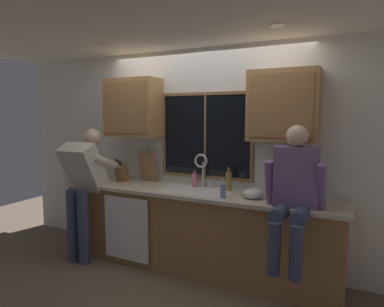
% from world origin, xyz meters
% --- Properties ---
extents(back_wall, '(5.64, 0.12, 2.55)m').
position_xyz_m(back_wall, '(0.00, 0.06, 1.27)').
color(back_wall, silver).
rests_on(back_wall, floor).
extents(ceiling, '(5.64, 4.40, 0.04)m').
position_xyz_m(ceiling, '(0.00, -1.60, 2.57)').
color(ceiling, white).
extents(ceiling_downlight_left, '(0.14, 0.14, 0.01)m').
position_xyz_m(ceiling_downlight_left, '(-0.97, -0.60, 2.54)').
color(ceiling_downlight_left, '#FFEAB2').
extents(ceiling_downlight_right, '(0.14, 0.14, 0.01)m').
position_xyz_m(ceiling_downlight_right, '(0.97, -0.60, 2.54)').
color(ceiling_downlight_right, '#FFEAB2').
extents(window_glass, '(1.10, 0.02, 0.95)m').
position_xyz_m(window_glass, '(0.03, -0.01, 1.52)').
color(window_glass, black).
extents(window_frame_top, '(1.17, 0.02, 0.04)m').
position_xyz_m(window_frame_top, '(0.03, -0.02, 2.02)').
color(window_frame_top, brown).
extents(window_frame_bottom, '(1.17, 0.02, 0.04)m').
position_xyz_m(window_frame_bottom, '(0.03, -0.02, 1.03)').
color(window_frame_bottom, brown).
extents(window_frame_left, '(0.03, 0.02, 0.95)m').
position_xyz_m(window_frame_left, '(-0.53, -0.02, 1.52)').
color(window_frame_left, brown).
extents(window_frame_right, '(0.03, 0.02, 0.95)m').
position_xyz_m(window_frame_right, '(0.60, -0.02, 1.52)').
color(window_frame_right, brown).
extents(window_mullion_center, '(0.02, 0.02, 0.95)m').
position_xyz_m(window_mullion_center, '(0.03, -0.02, 1.52)').
color(window_mullion_center, brown).
extents(lower_cabinet_run, '(3.24, 0.58, 0.88)m').
position_xyz_m(lower_cabinet_run, '(0.00, -0.29, 0.44)').
color(lower_cabinet_run, olive).
rests_on(lower_cabinet_run, floor).
extents(countertop, '(3.30, 0.62, 0.04)m').
position_xyz_m(countertop, '(0.00, -0.31, 0.90)').
color(countertop, beige).
rests_on(countertop, lower_cabinet_run).
extents(dishwasher_front, '(0.60, 0.02, 0.74)m').
position_xyz_m(dishwasher_front, '(-0.70, -0.61, 0.46)').
color(dishwasher_front, white).
extents(upper_cabinet_left, '(0.70, 0.36, 0.72)m').
position_xyz_m(upper_cabinet_left, '(-0.89, -0.17, 1.86)').
color(upper_cabinet_left, '#A87A47').
extents(upper_cabinet_right, '(0.70, 0.36, 0.72)m').
position_xyz_m(upper_cabinet_right, '(0.96, -0.17, 1.86)').
color(upper_cabinet_right, '#A87A47').
extents(sink, '(0.80, 0.46, 0.21)m').
position_xyz_m(sink, '(0.03, -0.30, 0.82)').
color(sink, silver).
rests_on(sink, lower_cabinet_run).
extents(faucet, '(0.18, 0.09, 0.40)m').
position_xyz_m(faucet, '(0.04, -0.12, 1.17)').
color(faucet, silver).
rests_on(faucet, countertop).
extents(person_standing, '(0.53, 0.67, 1.60)m').
position_xyz_m(person_standing, '(-1.30, -0.64, 0.98)').
color(person_standing, '#384260').
rests_on(person_standing, floor).
extents(person_sitting_on_counter, '(0.54, 0.62, 1.26)m').
position_xyz_m(person_sitting_on_counter, '(1.15, -0.57, 1.10)').
color(person_sitting_on_counter, '#384260').
rests_on(person_sitting_on_counter, countertop).
extents(knife_block, '(0.12, 0.18, 0.32)m').
position_xyz_m(knife_block, '(-1.04, -0.23, 1.03)').
color(knife_block, olive).
rests_on(knife_block, countertop).
extents(cutting_board, '(0.26, 0.10, 0.37)m').
position_xyz_m(cutting_board, '(-0.73, -0.09, 1.11)').
color(cutting_board, '#997047').
rests_on(cutting_board, countertop).
extents(mixing_bowl, '(0.22, 0.22, 0.11)m').
position_xyz_m(mixing_bowl, '(0.72, -0.35, 0.97)').
color(mixing_bowl, silver).
rests_on(mixing_bowl, countertop).
extents(soap_dispenser, '(0.06, 0.07, 0.20)m').
position_xyz_m(soap_dispenser, '(0.44, -0.47, 1.00)').
color(soap_dispenser, '#668CCC').
rests_on(soap_dispenser, countertop).
extents(bottle_green_glass, '(0.06, 0.06, 0.21)m').
position_xyz_m(bottle_green_glass, '(-0.05, -0.13, 1.01)').
color(bottle_green_glass, pink).
rests_on(bottle_green_glass, countertop).
extents(bottle_tall_clear, '(0.07, 0.07, 0.27)m').
position_xyz_m(bottle_tall_clear, '(0.37, -0.13, 1.03)').
color(bottle_tall_clear, olive).
rests_on(bottle_tall_clear, countertop).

